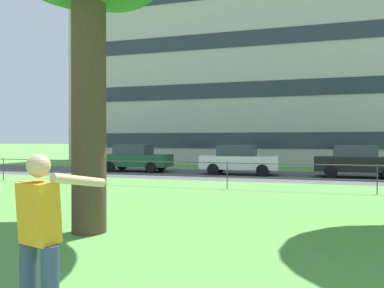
{
  "coord_description": "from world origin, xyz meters",
  "views": [
    {
      "loc": [
        0.42,
        0.13,
        1.8
      ],
      "look_at": [
        -2.2,
        8.75,
        1.71
      ],
      "focal_mm": 36.59,
      "sensor_mm": 36.0,
      "label": 1
    }
  ],
  "objects": [
    {
      "name": "street_strip",
      "position": [
        0.0,
        20.02,
        0.0
      ],
      "size": [
        80.0,
        6.23,
        0.01
      ],
      "primitive_type": "cube",
      "color": "#4C4C51",
      "rests_on": "ground"
    },
    {
      "name": "park_fence",
      "position": [
        0.0,
        14.33,
        0.68
      ],
      "size": [
        35.59,
        0.04,
        1.0
      ],
      "color": "#333833",
      "rests_on": "ground"
    },
    {
      "name": "person_thrower",
      "position": [
        -1.99,
        3.19,
        0.9
      ],
      "size": [
        0.67,
        0.72,
        1.67
      ],
      "color": "navy",
      "rests_on": "ground"
    },
    {
      "name": "car_dark_green_right",
      "position": [
        -9.21,
        20.61,
        0.78
      ],
      "size": [
        4.05,
        1.91,
        1.54
      ],
      "color": "#194C2D",
      "rests_on": "ground"
    },
    {
      "name": "car_white_far_right",
      "position": [
        -3.16,
        20.33,
        0.78
      ],
      "size": [
        4.03,
        1.86,
        1.54
      ],
      "color": "silver",
      "rests_on": "ground"
    },
    {
      "name": "car_black_far_left",
      "position": [
        2.54,
        20.38,
        0.78
      ],
      "size": [
        4.03,
        1.87,
        1.54
      ],
      "color": "black",
      "rests_on": "ground"
    },
    {
      "name": "apartment_building_background",
      "position": [
        -3.44,
        32.43,
        9.06
      ],
      "size": [
        29.68,
        10.65,
        18.1
      ],
      "color": "#B7B2AD",
      "rests_on": "ground"
    }
  ]
}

